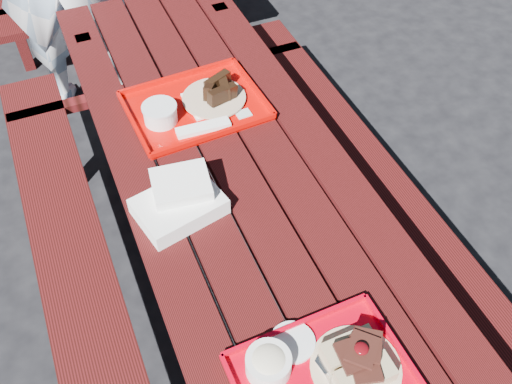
{
  "coord_description": "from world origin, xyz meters",
  "views": [
    {
      "loc": [
        -0.43,
        -1.17,
        2.08
      ],
      "look_at": [
        0.0,
        -0.15,
        0.82
      ],
      "focal_mm": 40.0,
      "sensor_mm": 36.0,
      "label": 1
    }
  ],
  "objects": [
    {
      "name": "far_tray",
      "position": [
        -0.03,
        0.35,
        0.77
      ],
      "size": [
        0.49,
        0.39,
        0.08
      ],
      "color": "#C70702",
      "rests_on": "picnic_table_near"
    },
    {
      "name": "white_cloth",
      "position": [
        -0.21,
        -0.07,
        0.79
      ],
      "size": [
        0.28,
        0.23,
        0.1
      ],
      "color": "white",
      "rests_on": "picnic_table_near"
    },
    {
      "name": "ground",
      "position": [
        0.0,
        0.0,
        0.0
      ],
      "size": [
        60.0,
        60.0,
        0.0
      ],
      "primitive_type": "plane",
      "color": "black",
      "rests_on": "ground"
    },
    {
      "name": "near_tray",
      "position": [
        -0.06,
        -0.7,
        0.78
      ],
      "size": [
        0.43,
        0.36,
        0.13
      ],
      "color": "#BE0013",
      "rests_on": "picnic_table_near"
    },
    {
      "name": "picnic_table_near",
      "position": [
        -0.0,
        0.0,
        0.56
      ],
      "size": [
        1.41,
        2.4,
        0.75
      ],
      "color": "#450D0F",
      "rests_on": "ground"
    }
  ]
}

